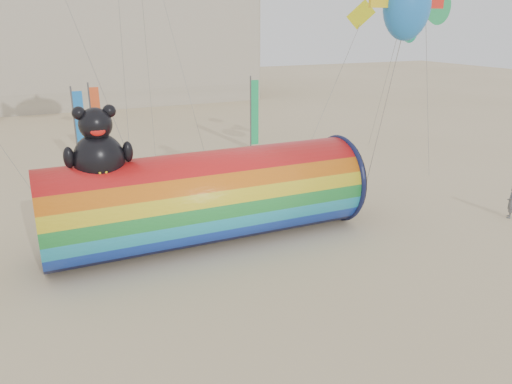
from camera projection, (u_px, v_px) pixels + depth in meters
name	position (u px, v px, depth m)	size (l,w,h in m)	color
ground	(261.00, 266.00, 18.64)	(160.00, 160.00, 0.00)	#CCB58C
windsock_assembly	(208.00, 195.00, 20.29)	(12.99, 3.96, 5.99)	red
kite_handler	(511.00, 202.00, 23.06)	(0.57, 0.37, 1.56)	#595B60
festival_banners	(149.00, 122.00, 31.73)	(12.36, 1.58, 5.20)	#59595E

